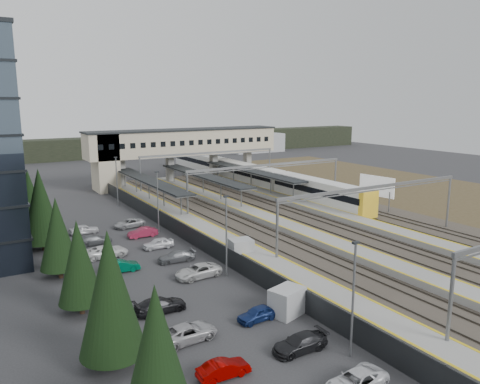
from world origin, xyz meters
TOP-DOWN VIEW (x-y plane):
  - ground at (0.00, 0.00)m, footprint 220.00×220.00m
  - conifer_row at (-22.00, -3.86)m, footprint 4.42×49.82m
  - car_park at (-13.50, -6.54)m, footprint 10.72×44.79m
  - lampposts at (-8.00, 1.25)m, footprint 0.50×53.25m
  - fence at (-6.50, 5.00)m, footprint 0.08×90.00m
  - relay_cabin_near at (-7.91, -17.73)m, footprint 3.12×2.64m
  - relay_cabin_far at (-4.09, -4.25)m, footprint 2.65×2.31m
  - rail_corridor at (9.34, 5.00)m, footprint 34.00×90.00m
  - canopies at (7.00, 27.00)m, footprint 23.10×30.00m
  - footbridge at (7.70, 42.00)m, footprint 40.40×6.40m
  - gantries at (12.00, 3.00)m, footprint 28.40×62.28m
  - train at (20.00, 32.61)m, footprint 3.14×65.57m
  - billboard at (25.83, 4.43)m, footprint 1.01×6.26m
  - scrub_east at (45.00, 5.00)m, footprint 34.00×120.00m
  - treeline_far at (23.81, 92.28)m, footprint 170.00×19.00m

SIDE VIEW (x-z plane):
  - ground at x=0.00m, z-range 0.00..0.00m
  - scrub_east at x=45.00m, z-range 0.00..0.06m
  - rail_corridor at x=9.34m, z-range -0.17..0.75m
  - car_park at x=-13.50m, z-range -0.04..1.26m
  - fence at x=-6.50m, z-range 0.00..2.00m
  - relay_cabin_far at x=-4.09m, z-range 0.00..2.18m
  - relay_cabin_near at x=-7.91m, z-range 0.00..2.23m
  - train at x=20.00m, z-range 0.27..4.22m
  - treeline_far at x=23.81m, z-range -0.55..6.45m
  - billboard at x=25.83m, z-range 0.95..6.36m
  - canopies at x=7.00m, z-range 2.28..5.56m
  - lampposts at x=-8.00m, z-range 0.30..8.37m
  - conifer_row at x=-22.00m, z-range 0.09..9.59m
  - gantries at x=12.00m, z-range 2.41..9.58m
  - footbridge at x=7.70m, z-range 2.33..13.53m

